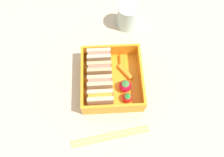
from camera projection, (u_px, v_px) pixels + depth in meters
The scene contains 13 objects.
ground_plane at pixel (112, 84), 57.81cm from camera, with size 120.00×120.00×2.00cm, color beige.
bento_tray at pixel (112, 82), 56.34cm from camera, with size 16.34×14.96×1.20cm, color orange.
bento_rim at pixel (112, 78), 53.87cm from camera, with size 16.34×14.96×4.21cm.
sandwich_left at pixel (101, 98), 51.18cm from camera, with size 2.69×5.92×5.13cm.
sandwich_center_left at pixel (100, 84), 52.65cm from camera, with size 2.69×5.92×5.13cm.
sandwich_center at pixel (100, 71), 54.12cm from camera, with size 2.69×5.92×5.13cm.
sandwich_center_right at pixel (99, 58), 55.60cm from camera, with size 2.69×5.92×5.13cm.
strawberry_left at pixel (127, 98), 52.51cm from camera, with size 2.49×2.49×3.09cm.
strawberry_far_left at pixel (125, 86), 53.44cm from camera, with size 3.10×3.10×3.70cm.
carrot_stick_left at pixel (125, 72), 56.12cm from camera, with size 1.28×1.28×4.81cm, color orange.
carrot_stick_far_left at pixel (122, 61), 57.39cm from camera, with size 1.27×1.27×3.72cm, color orange.
chopstick_pair at pixel (111, 136), 51.01cm from camera, with size 4.48×18.65×0.70cm.
drinking_glass at pixel (127, 17), 61.09cm from camera, with size 5.70×5.70×7.31cm, color silver.
Camera 1 is at (-22.04, 1.15, 52.45)cm, focal length 35.00 mm.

